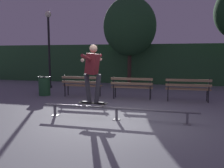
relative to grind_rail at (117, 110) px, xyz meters
The scene contains 11 objects.
ground_plane 0.26m from the grind_rail, 90.00° to the right, with size 90.00×90.00×0.00m, color slate.
hedge_backdrop 8.72m from the grind_rail, 90.00° to the left, with size 24.00×1.20×2.33m, color #2D5B33.
grind_rail is the anchor object (origin of this frame).
skateboard 0.68m from the grind_rail, behind, with size 0.79×0.23×0.09m.
skateboarder 1.27m from the grind_rail, behind, with size 0.62×1.41×1.56m.
park_bench_leftmost 3.77m from the grind_rail, 125.47° to the left, with size 1.61×0.45×0.88m.
park_bench_left_center 3.08m from the grind_rail, 92.18° to the left, with size 1.61×0.45×0.88m.
park_bench_right_center 3.64m from the grind_rail, 57.53° to the left, with size 1.61×0.45×0.88m.
tree_behind_benches 8.02m from the grind_rail, 97.71° to the left, with size 2.92×2.92×4.87m.
lamp_post_left 7.43m from the grind_rail, 132.50° to the left, with size 0.32×0.32×3.90m.
trash_can 4.90m from the grind_rail, 141.87° to the left, with size 0.52×0.52×0.80m.
Camera 1 is at (1.44, -6.09, 1.71)m, focal length 38.88 mm.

